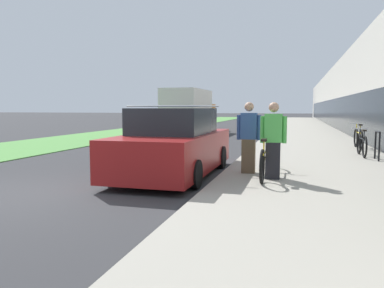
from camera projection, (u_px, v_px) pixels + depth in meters
name	position (u px, v px, depth m)	size (l,w,h in m)	color
ground_plane	(23.00, 196.00, 6.99)	(220.00, 220.00, 0.00)	#303033
sidewalk_slab	(304.00, 131.00, 25.68)	(4.46, 70.00, 0.13)	gray
lawn_strip	(166.00, 127.00, 32.57)	(4.72, 70.00, 0.03)	#518E42
tandem_bicycle	(266.00, 159.00, 8.34)	(0.52, 2.65, 0.88)	black
person_rider	(273.00, 141.00, 7.93)	(0.55, 0.22, 1.63)	black
person_bystander	(249.00, 138.00, 8.65)	(0.56, 0.22, 1.64)	brown
bike_rack_hoop	(377.00, 142.00, 10.83)	(0.05, 0.60, 0.84)	black
cruiser_bike_nearest	(362.00, 145.00, 11.74)	(0.52, 1.72, 0.86)	black
cruiser_bike_middle	(358.00, 138.00, 13.90)	(0.52, 1.88, 0.93)	black
parked_sedan_curbside	(174.00, 145.00, 9.09)	(2.01, 4.60, 1.70)	maroon
moving_truck	(190.00, 111.00, 24.73)	(2.27, 6.55, 2.82)	orange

